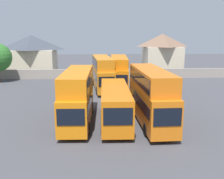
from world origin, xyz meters
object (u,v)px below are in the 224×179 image
house_terrace_left (32,54)px  house_terrace_centre (162,53)px  bus_5 (119,71)px  bus_4 (102,71)px  bus_1 (78,94)px  bus_2 (115,102)px  bus_3 (151,93)px

house_terrace_left → house_terrace_centre: size_ratio=1.18×
bus_5 → house_terrace_centre: (10.86, 17.27, 1.53)m
bus_4 → house_terrace_left: (-14.60, 16.70, 1.38)m
bus_1 → bus_5: (5.13, 15.62, -0.01)m
house_terrace_centre → bus_2: bearing=-110.7°
bus_2 → house_terrace_left: house_terrace_left is taller
bus_1 → bus_3: (6.91, -0.49, 0.08)m
bus_2 → house_terrace_left: size_ratio=1.06×
bus_5 → bus_4: bearing=-79.2°
bus_3 → bus_4: size_ratio=0.94×
bus_2 → bus_3: bearing=85.0°
bus_3 → bus_4: bearing=-166.6°
bus_2 → bus_5: 15.86m
bus_1 → bus_2: bus_1 is taller
bus_3 → bus_2: bearing=-97.9°
bus_2 → bus_4: bus_4 is taller
bus_2 → bus_5: (1.60, 15.76, 0.85)m
bus_3 → house_terrace_left: bearing=-151.7°
bus_2 → house_terrace_centre: (12.46, 33.03, 2.38)m
house_terrace_centre → bus_1: bearing=-115.9°
bus_5 → house_terrace_centre: bearing=151.0°
house_terrace_left → house_terrace_centre: house_terrace_centre is taller
bus_3 → house_terrace_centre: house_terrace_centre is taller
bus_2 → house_terrace_left: 35.75m
bus_4 → house_terrace_left: house_terrace_left is taller
bus_2 → bus_4: bearing=-175.5°
house_terrace_left → bus_4: bearing=-48.8°
bus_4 → bus_1: bearing=-14.2°
bus_1 → bus_5: bus_1 is taller
bus_3 → house_terrace_centre: (9.08, 33.39, 1.43)m
bus_5 → house_terrace_centre: 20.46m
bus_1 → house_terrace_left: size_ratio=1.04×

